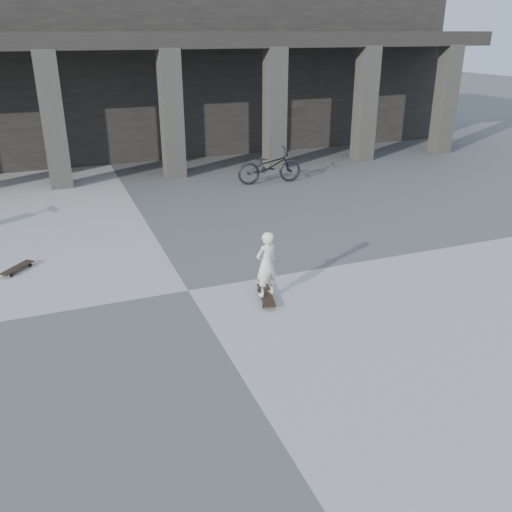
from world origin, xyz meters
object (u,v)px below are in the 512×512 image
object	(u,v)px
longboard	(266,296)
child	(266,264)
skateboard_spare	(17,268)
bicycle	(269,166)

from	to	relation	value
longboard	child	distance (m)	0.62
skateboard_spare	bicycle	size ratio (longest dim) A/B	0.34
bicycle	child	bearing A→B (deg)	160.83
skateboard_spare	child	size ratio (longest dim) A/B	0.59
child	longboard	bearing A→B (deg)	-26.22
longboard	skateboard_spare	size ratio (longest dim) A/B	1.33
longboard	bicycle	world-z (taller)	bicycle
skateboard_spare	longboard	bearing A→B (deg)	-84.57
longboard	skateboard_spare	bearing A→B (deg)	68.55
skateboard_spare	child	world-z (taller)	child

